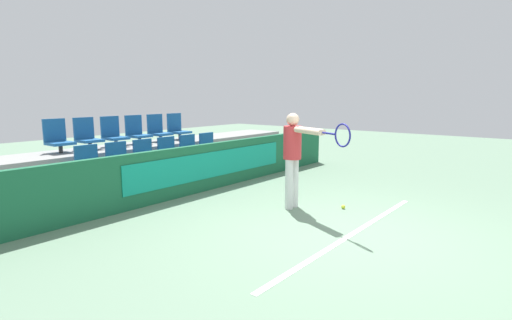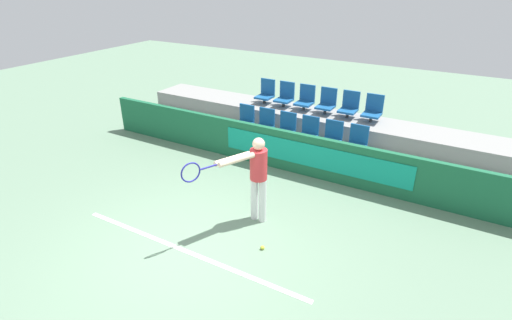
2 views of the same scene
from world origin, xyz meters
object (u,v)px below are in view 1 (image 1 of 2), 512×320
stadium_chair_9 (137,131)px  tennis_ball (343,207)px  stadium_chair_7 (87,136)px  stadium_chair_10 (158,130)px  stadium_chair_6 (58,138)px  stadium_chair_2 (146,158)px  stadium_chair_1 (120,162)px  stadium_chair_3 (170,154)px  tennis_player (295,151)px  stadium_chair_0 (90,166)px  stadium_chair_8 (113,133)px  stadium_chair_11 (177,128)px  stadium_chair_4 (191,151)px  stadium_chair_5 (210,149)px

stadium_chair_9 → tennis_ball: stadium_chair_9 is taller
stadium_chair_7 → stadium_chair_10: bearing=0.0°
stadium_chair_6 → stadium_chair_2: bearing=-43.6°
stadium_chair_1 → stadium_chair_3: 1.13m
tennis_player → stadium_chair_0: bearing=148.4°
stadium_chair_10 → stadium_chair_3: bearing=-117.7°
stadium_chair_1 → stadium_chair_0: bearing=180.0°
stadium_chair_0 → stadium_chair_8: (1.13, 1.08, 0.40)m
stadium_chair_8 → stadium_chair_9: 0.56m
stadium_chair_6 → stadium_chair_8: size_ratio=1.00×
stadium_chair_10 → stadium_chair_11: 0.56m
stadium_chair_0 → stadium_chair_3: 1.69m
stadium_chair_2 → stadium_chair_6: (-1.13, 1.08, 0.40)m
stadium_chair_8 → tennis_ball: (1.29, -4.53, -1.04)m
stadium_chair_3 → stadium_chair_11: bearing=43.6°
stadium_chair_1 → stadium_chair_4: (1.69, 0.00, 0.00)m
stadium_chair_5 → stadium_chair_7: (-2.26, 1.08, 0.40)m
stadium_chair_3 → stadium_chair_11: 1.61m
stadium_chair_0 → stadium_chair_2: (1.13, 0.00, 0.00)m
stadium_chair_10 → tennis_player: tennis_player is taller
stadium_chair_0 → stadium_chair_5: size_ratio=1.00×
stadium_chair_6 → stadium_chair_9: 1.69m
stadium_chair_4 → tennis_player: 2.86m
stadium_chair_11 → stadium_chair_5: bearing=-90.0°
stadium_chair_6 → stadium_chair_10: 2.26m
stadium_chair_1 → stadium_chair_6: 1.28m
stadium_chair_1 → tennis_ball: stadium_chair_1 is taller
stadium_chair_2 → stadium_chair_5: bearing=0.0°
stadium_chair_0 → stadium_chair_5: same height
stadium_chair_0 → stadium_chair_8: size_ratio=1.00×
stadium_chair_0 → stadium_chair_8: bearing=43.6°
stadium_chair_9 → stadium_chair_5: bearing=-43.6°
stadium_chair_8 → stadium_chair_5: bearing=-32.4°
stadium_chair_0 → tennis_ball: bearing=-54.9°
stadium_chair_10 → tennis_player: bearing=-95.0°
stadium_chair_0 → tennis_player: bearing=-55.9°
stadium_chair_0 → stadium_chair_3: (1.69, 0.00, 0.00)m
stadium_chair_11 → tennis_player: 4.01m
tennis_player → stadium_chair_8: bearing=125.7°
tennis_player → stadium_chair_1: bearing=139.9°
stadium_chair_9 → stadium_chair_10: (0.56, 0.00, 0.00)m
stadium_chair_5 → stadium_chair_8: stadium_chair_8 is taller
stadium_chair_6 → stadium_chair_10: size_ratio=1.00×
stadium_chair_9 → stadium_chair_1: bearing=-136.4°
stadium_chair_10 → stadium_chair_11: bearing=0.0°
stadium_chair_8 → stadium_chair_11: bearing=0.0°
stadium_chair_5 → stadium_chair_9: 1.61m
stadium_chair_2 → tennis_ball: size_ratio=9.32×
stadium_chair_8 → tennis_ball: 4.82m
stadium_chair_9 → stadium_chair_11: 1.13m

